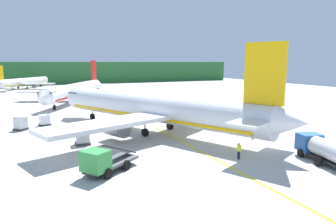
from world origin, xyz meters
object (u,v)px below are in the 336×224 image
(cargo_container_far, at_px, (82,136))
(crew_marshaller, at_px, (239,149))
(airliner_foreground, at_px, (153,109))
(service_truck_fuel, at_px, (322,148))
(airliner_far_taxiway, at_px, (23,82))
(service_truck_baggage, at_px, (103,161))
(crew_loader_left, at_px, (253,131))
(airliner_mid_apron, at_px, (76,90))
(cargo_container_near, at_px, (21,123))
(cargo_container_mid, at_px, (45,120))

(cargo_container_far, height_order, crew_marshaller, cargo_container_far)
(airliner_foreground, bearing_deg, service_truck_fuel, -60.51)
(airliner_far_taxiway, bearing_deg, service_truck_baggage, -84.94)
(airliner_far_taxiway, height_order, service_truck_fuel, airliner_far_taxiway)
(airliner_far_taxiway, xyz_separation_m, crew_loader_left, (29.29, -94.98, -1.53))
(airliner_mid_apron, distance_m, service_truck_baggage, 52.01)
(airliner_foreground, height_order, cargo_container_far, airliner_foreground)
(airliner_foreground, relative_size, service_truck_fuel, 6.12)
(cargo_container_far, bearing_deg, airliner_mid_apron, 83.66)
(airliner_mid_apron, height_order, cargo_container_near, airliner_mid_apron)
(service_truck_fuel, distance_m, service_truck_baggage, 21.30)
(cargo_container_far, xyz_separation_m, crew_loader_left, (20.72, -6.05, -0.03))
(airliner_foreground, distance_m, cargo_container_near, 19.62)
(airliner_foreground, xyz_separation_m, service_truck_baggage, (-9.92, -13.43, -2.20))
(service_truck_fuel, height_order, cargo_container_far, service_truck_fuel)
(cargo_container_mid, relative_size, cargo_container_far, 0.93)
(crew_marshaller, xyz_separation_m, crew_loader_left, (6.92, 6.24, -0.08))
(airliner_foreground, distance_m, service_truck_baggage, 16.84)
(airliner_foreground, bearing_deg, airliner_far_taxiway, 102.26)
(crew_marshaller, relative_size, crew_loader_left, 1.08)
(cargo_container_mid, distance_m, crew_marshaller, 31.19)
(service_truck_fuel, relative_size, crew_loader_left, 3.91)
(airliner_mid_apron, xyz_separation_m, crew_loader_left, (16.17, -47.05, -2.00))
(cargo_container_far, xyz_separation_m, crew_marshaller, (13.79, -12.29, 0.05))
(service_truck_baggage, height_order, cargo_container_mid, service_truck_baggage)
(airliner_foreground, relative_size, airliner_mid_apron, 1.17)
(crew_loader_left, bearing_deg, airliner_mid_apron, 108.96)
(airliner_far_taxiway, distance_m, cargo_container_near, 77.34)
(airliner_mid_apron, relative_size, crew_loader_left, 20.50)
(cargo_container_near, height_order, crew_loader_left, cargo_container_near)
(cargo_container_mid, bearing_deg, cargo_container_near, -150.54)
(crew_loader_left, bearing_deg, cargo_container_far, 163.72)
(cargo_container_far, bearing_deg, crew_loader_left, -16.28)
(airliner_mid_apron, bearing_deg, crew_loader_left, -71.04)
(service_truck_fuel, distance_m, cargo_container_far, 26.42)
(airliner_mid_apron, bearing_deg, service_truck_fuel, -74.11)
(cargo_container_far, distance_m, crew_marshaller, 18.47)
(service_truck_baggage, relative_size, cargo_container_mid, 3.04)
(cargo_container_near, xyz_separation_m, cargo_container_far, (7.10, -11.61, -0.01))
(airliner_mid_apron, relative_size, cargo_container_near, 14.67)
(cargo_container_far, relative_size, crew_loader_left, 1.28)
(airliner_foreground, distance_m, airliner_mid_apron, 38.78)
(airliner_foreground, xyz_separation_m, crew_loader_left, (10.54, -8.68, -2.44))
(airliner_mid_apron, height_order, service_truck_baggage, airliner_mid_apron)
(airliner_foreground, relative_size, crew_loader_left, 23.92)
(airliner_foreground, height_order, cargo_container_mid, airliner_foreground)
(airliner_far_taxiway, height_order, cargo_container_mid, airliner_far_taxiway)
(service_truck_baggage, xyz_separation_m, crew_loader_left, (20.47, 4.75, -0.23))
(cargo_container_far, height_order, crew_loader_left, cargo_container_far)
(airliner_far_taxiway, height_order, service_truck_baggage, airliner_far_taxiway)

